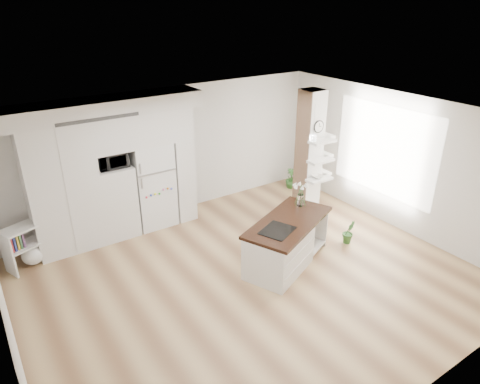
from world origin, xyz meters
The scene contains 14 objects.
floor centered at (0.00, 0.00, 0.00)m, with size 7.00×6.00×0.01m, color tan.
room centered at (0.00, 0.00, 1.86)m, with size 7.04×6.04×2.72m.
cabinet_wall centered at (-1.45, 2.67, 1.51)m, with size 4.00×0.71×2.70m.
refrigerator centered at (-0.53, 2.68, 0.88)m, with size 0.78×0.69×1.75m.
column centered at (2.38, 1.13, 1.35)m, with size 0.69×0.90×2.70m.
window centered at (3.48, 0.30, 1.50)m, with size 2.40×2.40×0.00m, color white.
pendant_light centered at (1.70, 0.15, 2.12)m, with size 0.12×0.12×0.10m, color white.
kitchen_island centered at (0.65, -0.03, 0.43)m, with size 2.01×1.51×1.39m.
bookshelf centered at (-2.97, 2.46, 0.34)m, with size 0.75×0.59×0.78m.
floor_plant_a centered at (2.22, -0.11, 0.23)m, with size 0.25×0.20×0.46m, color #316729.
floor_plant_b centered at (3.00, 2.50, 0.24)m, with size 0.27×0.27×0.49m, color #316729.
microwave centered at (-1.27, 2.62, 1.57)m, with size 0.54×0.37×0.30m, color #2D2D2D.
shelf_plant centered at (2.63, 1.30, 1.52)m, with size 0.27×0.23×0.30m, color #316729.
decor_bowl centered at (2.30, 0.90, 1.00)m, with size 0.22×0.22×0.05m, color white.
Camera 1 is at (-3.45, -4.82, 4.30)m, focal length 32.00 mm.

